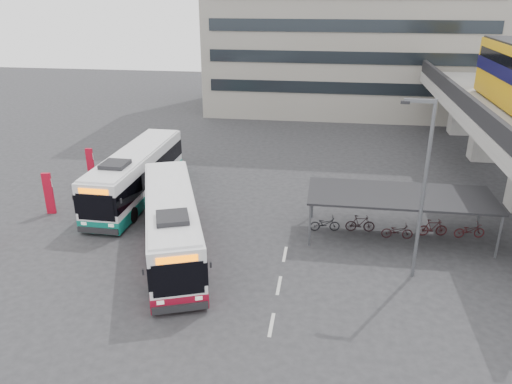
# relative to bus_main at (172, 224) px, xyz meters

# --- Properties ---
(ground) EXTENTS (120.00, 120.00, 0.00)m
(ground) POSITION_rel_bus_main_xyz_m (3.39, 0.53, -1.58)
(ground) COLOR #28282B
(ground) RESTS_ON ground
(bike_shelter) EXTENTS (10.00, 4.00, 2.54)m
(bike_shelter) POSITION_rel_bus_main_xyz_m (11.89, 3.53, -0.06)
(bike_shelter) COLOR #595B60
(bike_shelter) RESTS_ON ground
(road_markings) EXTENTS (0.15, 7.60, 0.01)m
(road_markings) POSITION_rel_bus_main_xyz_m (5.89, -2.47, -1.57)
(road_markings) COLOR beige
(road_markings) RESTS_ON ground
(bus_main) EXTENTS (6.29, 11.64, 3.40)m
(bus_main) POSITION_rel_bus_main_xyz_m (0.00, 0.00, 0.00)
(bus_main) COLOR white
(bus_main) RESTS_ON ground
(bus_teal) EXTENTS (2.77, 11.68, 3.43)m
(bus_teal) POSITION_rel_bus_main_xyz_m (-4.51, 6.79, 0.02)
(bus_teal) COLOR white
(bus_teal) RESTS_ON ground
(pedestrian) EXTENTS (0.68, 0.78, 1.81)m
(pedestrian) POSITION_rel_bus_main_xyz_m (-3.67, 4.25, -0.67)
(pedestrian) COLOR black
(pedestrian) RESTS_ON ground
(lamp_post) EXTENTS (1.52, 0.24, 8.64)m
(lamp_post) POSITION_rel_bus_main_xyz_m (12.09, -0.68, 3.35)
(lamp_post) COLOR #595B60
(lamp_post) RESTS_ON ground
(sign_totem_mid) EXTENTS (0.57, 0.26, 2.65)m
(sign_totem_mid) POSITION_rel_bus_main_xyz_m (-8.92, 3.59, -0.21)
(sign_totem_mid) COLOR #AF0A21
(sign_totem_mid) RESTS_ON ground
(sign_totem_north) EXTENTS (0.53, 0.18, 2.46)m
(sign_totem_north) POSITION_rel_bus_main_xyz_m (-8.92, 9.26, -0.31)
(sign_totem_north) COLOR #AF0A21
(sign_totem_north) RESTS_ON ground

